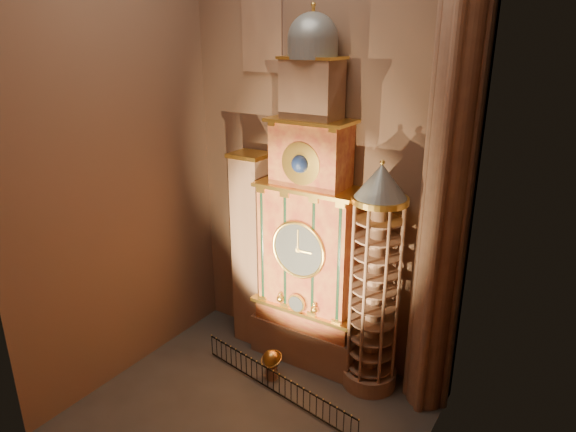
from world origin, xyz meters
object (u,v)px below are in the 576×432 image
Objects in this scene: portrait_tower at (252,250)px; celestial_globe at (271,362)px; astronomical_clock at (309,235)px; iron_railing at (276,383)px; stair_turret at (375,283)px.

portrait_tower is 6.71× the size of celestial_globe.
astronomical_clock is 1.88× the size of iron_railing.
portrait_tower reaches higher than iron_railing.
stair_turret reaches higher than portrait_tower.
stair_turret is (3.50, -0.26, -1.41)m from astronomical_clock.
celestial_globe is at bearing -151.91° from stair_turret.
portrait_tower is 6.71m from iron_railing.
iron_railing is at bearing -136.93° from stair_turret.
iron_railing is at bearing -45.28° from celestial_globe.
astronomical_clock reaches higher than stair_turret.
portrait_tower is (-3.40, 0.02, -1.53)m from astronomical_clock.
portrait_tower is 1.15× the size of iron_railing.
stair_turret reaches higher than celestial_globe.
iron_railing is (3.67, -3.30, -4.55)m from portrait_tower.
stair_turret reaches higher than iron_railing.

